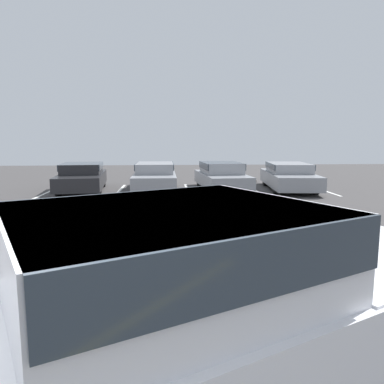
# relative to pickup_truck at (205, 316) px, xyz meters

# --- Properties ---
(stall_stripe_a) EXTENTS (0.12, 4.30, 0.01)m
(stall_stripe_a) POSITION_rel_pickup_truck_xyz_m (-5.36, 13.51, -0.88)
(stall_stripe_a) COLOR white
(stall_stripe_a) RESTS_ON ground_plane
(stall_stripe_b) EXTENTS (0.12, 4.30, 0.01)m
(stall_stripe_b) POSITION_rel_pickup_truck_xyz_m (-2.38, 13.51, -0.88)
(stall_stripe_b) COLOR white
(stall_stripe_b) RESTS_ON ground_plane
(stall_stripe_c) EXTENTS (0.12, 4.30, 0.01)m
(stall_stripe_c) POSITION_rel_pickup_truck_xyz_m (0.60, 13.51, -0.88)
(stall_stripe_c) COLOR white
(stall_stripe_c) RESTS_ON ground_plane
(stall_stripe_d) EXTENTS (0.12, 4.30, 0.01)m
(stall_stripe_d) POSITION_rel_pickup_truck_xyz_m (3.57, 13.51, -0.88)
(stall_stripe_d) COLOR white
(stall_stripe_d) RESTS_ON ground_plane
(stall_stripe_e) EXTENTS (0.12, 4.30, 0.01)m
(stall_stripe_e) POSITION_rel_pickup_truck_xyz_m (6.55, 13.51, -0.88)
(stall_stripe_e) COLOR white
(stall_stripe_e) RESTS_ON ground_plane
(pickup_truck) EXTENTS (6.25, 4.46, 1.77)m
(pickup_truck) POSITION_rel_pickup_truck_xyz_m (0.00, 0.00, 0.00)
(pickup_truck) COLOR silver
(pickup_truck) RESTS_ON ground_plane
(parked_sedan_a) EXTENTS (2.23, 4.51, 1.20)m
(parked_sedan_a) POSITION_rel_pickup_truck_xyz_m (-3.99, 13.70, -0.24)
(parked_sedan_a) COLOR #232326
(parked_sedan_a) RESTS_ON ground_plane
(parked_sedan_b) EXTENTS (1.80, 4.56, 1.20)m
(parked_sedan_b) POSITION_rel_pickup_truck_xyz_m (-0.83, 13.68, -0.24)
(parked_sedan_b) COLOR gray
(parked_sedan_b) RESTS_ON ground_plane
(parked_sedan_c) EXTENTS (2.13, 4.38, 1.21)m
(parked_sedan_c) POSITION_rel_pickup_truck_xyz_m (2.11, 13.64, -0.23)
(parked_sedan_c) COLOR gray
(parked_sedan_c) RESTS_ON ground_plane
(parked_sedan_d) EXTENTS (2.30, 4.89, 1.18)m
(parked_sedan_d) POSITION_rel_pickup_truck_xyz_m (5.11, 13.49, -0.24)
(parked_sedan_d) COLOR gray
(parked_sedan_d) RESTS_ON ground_plane
(wheel_stop_curb) EXTENTS (1.98, 0.20, 0.14)m
(wheel_stop_curb) POSITION_rel_pickup_truck_xyz_m (3.34, 16.29, -0.81)
(wheel_stop_curb) COLOR #B7B2A8
(wheel_stop_curb) RESTS_ON ground_plane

